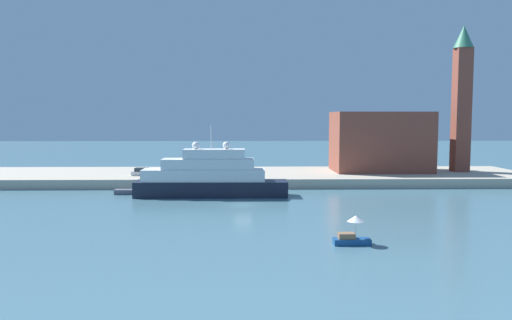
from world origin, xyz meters
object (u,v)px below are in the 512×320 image
at_px(small_motorboat, 352,234).
at_px(person_figure, 167,170).
at_px(work_barge, 132,192).
at_px(mooring_bollard, 238,176).
at_px(parked_car, 143,172).
at_px(harbor_building, 380,142).
at_px(bell_tower, 462,93).
at_px(large_yacht, 209,178).

bearing_deg(small_motorboat, person_figure, 118.46).
distance_m(work_barge, mooring_bollard, 18.62).
xyz_separation_m(parked_car, mooring_bollard, (17.92, -5.03, -0.16)).
bearing_deg(parked_car, harbor_building, 8.46).
relative_size(work_barge, person_figure, 3.22).
bearing_deg(parked_car, bell_tower, 5.34).
height_order(harbor_building, person_figure, harbor_building).
bearing_deg(person_figure, mooring_bollard, -25.37).
bearing_deg(small_motorboat, harbor_building, 72.26).
xyz_separation_m(harbor_building, mooring_bollard, (-28.30, -11.90, -5.48)).
bearing_deg(large_yacht, harbor_building, 32.77).
bearing_deg(parked_car, work_barge, -86.81).
distance_m(large_yacht, person_figure, 18.04).
bearing_deg(bell_tower, parked_car, -174.66).
bearing_deg(mooring_bollard, person_figure, 154.63).
distance_m(parked_car, mooring_bollard, 18.61).
height_order(parked_car, person_figure, person_figure).
bearing_deg(small_motorboat, bell_tower, 57.55).
bearing_deg(bell_tower, harbor_building, 176.07).
bearing_deg(mooring_bollard, bell_tower, 13.80).
xyz_separation_m(large_yacht, person_figure, (-9.00, 15.64, -0.46)).
xyz_separation_m(large_yacht, small_motorboat, (16.20, -30.84, -1.88)).
relative_size(bell_tower, parked_car, 7.05).
relative_size(person_figure, mooring_bollard, 1.90).
height_order(small_motorboat, bell_tower, bell_tower).
distance_m(parked_car, person_figure, 4.62).
bearing_deg(mooring_bollard, small_motorboat, -73.75).
relative_size(parked_car, mooring_bollard, 4.52).
bearing_deg(person_figure, large_yacht, -60.09).
height_order(harbor_building, mooring_bollard, harbor_building).
height_order(work_barge, bell_tower, bell_tower).
distance_m(harbor_building, parked_car, 47.03).
bearing_deg(harbor_building, person_figure, -172.52).
relative_size(small_motorboat, harbor_building, 0.19).
height_order(large_yacht, mooring_bollard, large_yacht).
relative_size(harbor_building, person_figure, 10.92).
height_order(small_motorboat, harbor_building, harbor_building).
relative_size(large_yacht, mooring_bollard, 26.66).
xyz_separation_m(small_motorboat, bell_tower, (32.36, 50.88, 16.14)).
bearing_deg(small_motorboat, work_barge, 130.98).
distance_m(bell_tower, person_figure, 59.57).
distance_m(small_motorboat, person_figure, 52.88).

